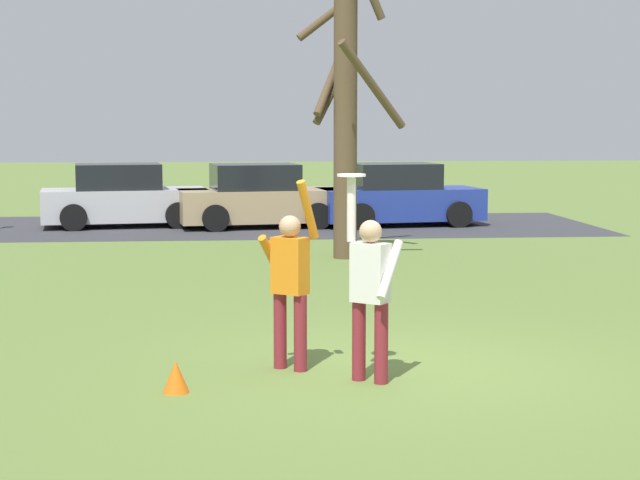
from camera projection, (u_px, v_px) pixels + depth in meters
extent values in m
plane|color=olive|center=(395.00, 369.00, 11.10)|extent=(120.00, 120.00, 0.00)
cylinder|color=maroon|center=(381.00, 344.00, 10.43)|extent=(0.14, 0.14, 0.82)
cylinder|color=maroon|center=(359.00, 341.00, 10.57)|extent=(0.14, 0.14, 0.82)
cube|color=silver|center=(370.00, 273.00, 10.42)|extent=(0.42, 0.39, 0.60)
sphere|color=tan|center=(371.00, 232.00, 10.38)|extent=(0.23, 0.23, 0.23)
cylinder|color=silver|center=(390.00, 270.00, 10.30)|extent=(0.33, 0.42, 0.59)
cylinder|color=silver|center=(351.00, 209.00, 10.47)|extent=(0.09, 0.09, 0.66)
cylinder|color=maroon|center=(280.00, 330.00, 11.10)|extent=(0.14, 0.14, 0.82)
cylinder|color=maroon|center=(300.00, 333.00, 10.96)|extent=(0.14, 0.14, 0.82)
cube|color=orange|center=(290.00, 265.00, 10.95)|extent=(0.42, 0.39, 0.60)
sphere|color=tan|center=(290.00, 226.00, 10.90)|extent=(0.23, 0.23, 0.23)
cylinder|color=orange|center=(273.00, 260.00, 11.06)|extent=(0.33, 0.42, 0.59)
cylinder|color=orange|center=(308.00, 210.00, 10.76)|extent=(0.26, 0.31, 0.65)
cylinder|color=white|center=(351.00, 175.00, 10.44)|extent=(0.29, 0.29, 0.02)
cube|color=#BCBCC1|center=(125.00, 205.00, 26.37)|extent=(4.31, 2.36, 0.80)
cube|color=black|center=(118.00, 176.00, 26.26)|extent=(2.31, 1.92, 0.64)
cylinder|color=black|center=(172.00, 209.00, 27.56)|extent=(0.68, 0.31, 0.66)
cylinder|color=black|center=(179.00, 215.00, 25.80)|extent=(0.68, 0.31, 0.66)
cylinder|color=black|center=(74.00, 211.00, 26.99)|extent=(0.68, 0.31, 0.66)
cylinder|color=black|center=(73.00, 217.00, 25.23)|extent=(0.68, 0.31, 0.66)
cube|color=tan|center=(261.00, 205.00, 26.19)|extent=(4.31, 2.36, 0.80)
cube|color=black|center=(255.00, 177.00, 26.07)|extent=(2.31, 1.92, 0.64)
cylinder|color=black|center=(303.00, 210.00, 27.38)|extent=(0.68, 0.31, 0.66)
cylinder|color=black|center=(318.00, 216.00, 25.62)|extent=(0.68, 0.31, 0.66)
cylinder|color=black|center=(206.00, 212.00, 26.81)|extent=(0.68, 0.31, 0.66)
cylinder|color=black|center=(216.00, 218.00, 25.05)|extent=(0.68, 0.31, 0.66)
cube|color=#233893|center=(400.00, 204.00, 26.65)|extent=(4.31, 2.36, 0.80)
cube|color=black|center=(394.00, 176.00, 26.54)|extent=(2.31, 1.92, 0.64)
cylinder|color=black|center=(435.00, 209.00, 27.84)|extent=(0.68, 0.31, 0.66)
cylinder|color=black|center=(459.00, 214.00, 26.08)|extent=(0.68, 0.31, 0.66)
cylinder|color=black|center=(343.00, 210.00, 27.27)|extent=(0.68, 0.31, 0.66)
cylinder|color=black|center=(361.00, 216.00, 25.51)|extent=(0.68, 0.31, 0.66)
cube|color=#38383D|center=(264.00, 226.00, 26.48)|extent=(16.77, 6.40, 0.01)
cylinder|color=brown|center=(345.00, 127.00, 19.93)|extent=(0.45, 0.45, 5.08)
cylinder|color=brown|center=(328.00, 88.00, 20.05)|extent=(0.67, 0.83, 1.13)
cylinder|color=brown|center=(336.00, 10.00, 20.40)|extent=(1.60, 0.38, 1.26)
cylinder|color=brown|center=(331.00, 94.00, 20.13)|extent=(0.80, 0.71, 1.20)
cylinder|color=brown|center=(372.00, 85.00, 19.25)|extent=(1.45, 1.06, 1.63)
cone|color=orange|center=(176.00, 376.00, 10.11)|extent=(0.26, 0.26, 0.32)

